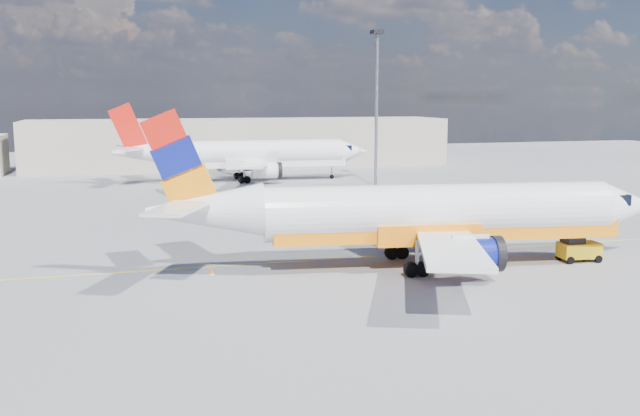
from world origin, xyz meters
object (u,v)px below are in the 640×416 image
object	(u,v)px
main_jet	(422,215)
gse_tug	(578,248)
second_jet	(249,155)
traffic_cone	(212,271)

from	to	relation	value
main_jet	gse_tug	distance (m)	11.98
second_jet	traffic_cone	xyz separation A→B (m)	(-12.04, -52.29, -3.42)
traffic_cone	main_jet	bearing A→B (deg)	-7.26
main_jet	second_jet	xyz separation A→B (m)	(-2.20, 54.10, -0.02)
main_jet	second_jet	distance (m)	54.15
main_jet	second_jet	bearing A→B (deg)	99.80
main_jet	second_jet	world-z (taller)	main_jet
main_jet	traffic_cone	distance (m)	14.76
second_jet	traffic_cone	distance (m)	53.76
main_jet	gse_tug	size ratio (longest dim) A/B	12.38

